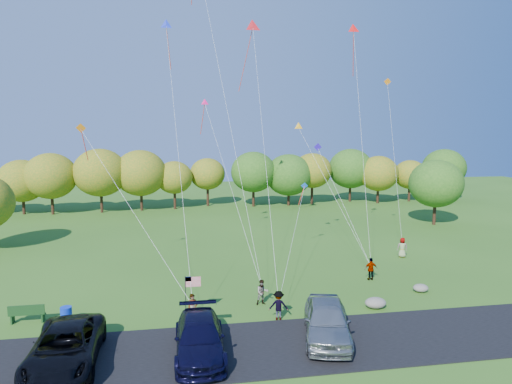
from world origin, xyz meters
TOP-DOWN VIEW (x-y plane):
  - ground at (0.00, 0.00)m, footprint 140.00×140.00m
  - asphalt_lane at (0.00, -4.00)m, footprint 44.00×6.00m
  - treeline at (-0.53, 36.29)m, footprint 76.44×27.64m
  - minivan_dark at (-9.96, -4.33)m, footprint 3.17×6.51m
  - minivan_navy at (-3.87, -4.26)m, footprint 2.43×5.80m
  - minivan_silver at (2.69, -3.64)m, footprint 3.65×6.10m
  - flyer_a at (-4.08, -0.43)m, footprint 0.72×0.61m
  - flyer_b at (0.26, 1.60)m, footprint 0.81×0.66m
  - flyer_c at (0.77, -0.80)m, footprint 1.20×0.82m
  - flyer_d at (8.84, 4.88)m, footprint 0.98×0.43m
  - flyer_e at (13.94, 10.06)m, footprint 0.97×0.80m
  - park_bench at (-13.27, 1.11)m, footprint 1.94×0.48m
  - trash_barrel at (-11.09, 0.74)m, footprint 0.62×0.62m
  - flag_assembly at (-4.19, 0.38)m, footprint 0.91×0.59m
  - boulder_near at (6.97, -0.11)m, footprint 1.31×1.02m
  - boulder_far at (11.14, 2.02)m, footprint 1.03×0.86m
  - kites_aloft at (1.57, 13.82)m, footprint 24.84×8.75m

SIDE VIEW (x-z plane):
  - ground at x=0.00m, z-range 0.00..0.00m
  - asphalt_lane at x=0.00m, z-range 0.00..0.06m
  - boulder_far at x=11.14m, z-range 0.00..0.54m
  - boulder_near at x=6.97m, z-range 0.00..0.65m
  - trash_barrel at x=-11.09m, z-range 0.00..0.93m
  - park_bench at x=-13.27m, z-range 0.04..1.11m
  - flyer_b at x=0.26m, z-range 0.00..1.58m
  - flyer_d at x=8.84m, z-range 0.00..1.64m
  - flyer_a at x=-4.08m, z-range 0.00..1.68m
  - flyer_e at x=13.94m, z-range 0.00..1.70m
  - flyer_c at x=0.77m, z-range 0.00..1.70m
  - minivan_navy at x=-3.87m, z-range 0.06..1.73m
  - minivan_dark at x=-9.96m, z-range 0.06..1.84m
  - minivan_silver at x=2.69m, z-range 0.06..2.00m
  - flag_assembly at x=-4.19m, z-range 0.61..3.08m
  - treeline at x=-0.53m, z-range 0.55..8.91m
  - kites_aloft at x=1.57m, z-range 7.82..28.56m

